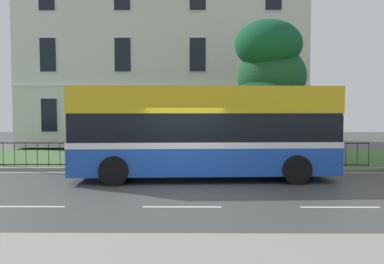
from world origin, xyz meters
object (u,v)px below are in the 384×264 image
single_decker_bus (204,131)px  litter_bin (114,151)px  georgian_townhouse (165,44)px  evergreen_tree (270,104)px

single_decker_bus → litter_bin: single_decker_bus is taller
litter_bin → georgian_townhouse: bearing=82.4°
evergreen_tree → single_decker_bus: bearing=-126.1°
evergreen_tree → litter_bin: bearing=-169.7°
georgian_townhouse → litter_bin: 12.45m
evergreen_tree → georgian_townhouse: bearing=119.1°
georgian_townhouse → single_decker_bus: 14.80m
georgian_townhouse → evergreen_tree: 11.69m
georgian_townhouse → single_decker_bus: bearing=-80.5°
georgian_townhouse → evergreen_tree: bearing=-60.9°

